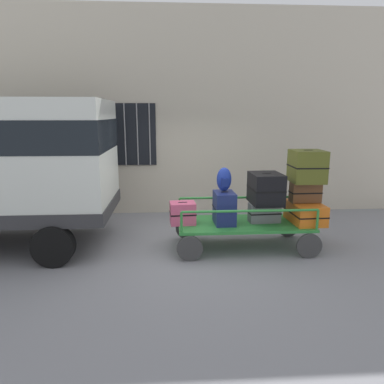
{
  "coord_description": "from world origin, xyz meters",
  "views": [
    {
      "loc": [
        -0.37,
        -6.42,
        2.49
      ],
      "look_at": [
        0.02,
        -0.13,
        1.1
      ],
      "focal_mm": 33.08,
      "sensor_mm": 36.0,
      "label": 1
    }
  ],
  "objects_px": {
    "suitcase_midleft_bottom": "(224,208)",
    "backpack": "(224,180)",
    "suitcase_center_middle": "(266,188)",
    "suitcase_midright_bottom": "(305,212)",
    "suitcase_left_bottom": "(183,213)",
    "suitcase_center_bottom": "(264,213)",
    "luggage_cart": "(244,227)",
    "suitcase_midright_top": "(307,166)",
    "suitcase_midright_middle": "(305,192)"
  },
  "relations": [
    {
      "from": "suitcase_midleft_bottom",
      "to": "backpack",
      "type": "distance_m",
      "value": 0.53
    },
    {
      "from": "suitcase_center_middle",
      "to": "suitcase_midright_bottom",
      "type": "xyz_separation_m",
      "value": [
        0.77,
        -0.03,
        -0.47
      ]
    },
    {
      "from": "suitcase_left_bottom",
      "to": "suitcase_center_bottom",
      "type": "distance_m",
      "value": 1.54
    },
    {
      "from": "suitcase_midright_bottom",
      "to": "luggage_cart",
      "type": "bearing_deg",
      "value": 178.14
    },
    {
      "from": "suitcase_center_middle",
      "to": "suitcase_midright_top",
      "type": "height_order",
      "value": "suitcase_midright_top"
    },
    {
      "from": "suitcase_center_middle",
      "to": "suitcase_midleft_bottom",
      "type": "bearing_deg",
      "value": -178.34
    },
    {
      "from": "suitcase_midright_bottom",
      "to": "suitcase_midright_top",
      "type": "relative_size",
      "value": 1.39
    },
    {
      "from": "suitcase_center_middle",
      "to": "suitcase_midright_top",
      "type": "relative_size",
      "value": 1.17
    },
    {
      "from": "suitcase_midleft_bottom",
      "to": "suitcase_center_bottom",
      "type": "bearing_deg",
      "value": 3.66
    },
    {
      "from": "backpack",
      "to": "luggage_cart",
      "type": "bearing_deg",
      "value": -4.56
    },
    {
      "from": "suitcase_left_bottom",
      "to": "suitcase_midright_middle",
      "type": "xyz_separation_m",
      "value": [
        2.31,
        0.02,
        0.36
      ]
    },
    {
      "from": "backpack",
      "to": "suitcase_center_bottom",
      "type": "bearing_deg",
      "value": -1.2
    },
    {
      "from": "suitcase_midleft_bottom",
      "to": "suitcase_midright_top",
      "type": "distance_m",
      "value": 1.71
    },
    {
      "from": "luggage_cart",
      "to": "suitcase_midright_top",
      "type": "distance_m",
      "value": 1.62
    },
    {
      "from": "suitcase_left_bottom",
      "to": "backpack",
      "type": "distance_m",
      "value": 0.98
    },
    {
      "from": "suitcase_left_bottom",
      "to": "suitcase_midright_middle",
      "type": "bearing_deg",
      "value": 0.43
    },
    {
      "from": "suitcase_left_bottom",
      "to": "suitcase_midleft_bottom",
      "type": "height_order",
      "value": "suitcase_midleft_bottom"
    },
    {
      "from": "suitcase_midright_top",
      "to": "suitcase_left_bottom",
      "type": "bearing_deg",
      "value": -179.47
    },
    {
      "from": "suitcase_midright_middle",
      "to": "backpack",
      "type": "relative_size",
      "value": 1.3
    },
    {
      "from": "luggage_cart",
      "to": "suitcase_center_bottom",
      "type": "xyz_separation_m",
      "value": [
        0.38,
        0.01,
        0.27
      ]
    },
    {
      "from": "suitcase_midright_middle",
      "to": "suitcase_midright_top",
      "type": "height_order",
      "value": "suitcase_midright_top"
    },
    {
      "from": "suitcase_midright_top",
      "to": "backpack",
      "type": "xyz_separation_m",
      "value": [
        -1.54,
        0.0,
        -0.23
      ]
    },
    {
      "from": "suitcase_left_bottom",
      "to": "suitcase_center_bottom",
      "type": "xyz_separation_m",
      "value": [
        1.54,
        0.01,
        -0.02
      ]
    },
    {
      "from": "suitcase_center_bottom",
      "to": "suitcase_left_bottom",
      "type": "bearing_deg",
      "value": -179.81
    },
    {
      "from": "suitcase_midright_middle",
      "to": "backpack",
      "type": "bearing_deg",
      "value": 179.84
    },
    {
      "from": "suitcase_center_bottom",
      "to": "suitcase_midright_bottom",
      "type": "distance_m",
      "value": 0.77
    },
    {
      "from": "suitcase_midleft_bottom",
      "to": "suitcase_midright_middle",
      "type": "relative_size",
      "value": 1.05
    },
    {
      "from": "luggage_cart",
      "to": "suitcase_left_bottom",
      "type": "height_order",
      "value": "suitcase_left_bottom"
    },
    {
      "from": "suitcase_center_bottom",
      "to": "suitcase_center_middle",
      "type": "relative_size",
      "value": 0.85
    },
    {
      "from": "luggage_cart",
      "to": "suitcase_midright_middle",
      "type": "relative_size",
      "value": 4.47
    },
    {
      "from": "suitcase_center_bottom",
      "to": "suitcase_midleft_bottom",
      "type": "bearing_deg",
      "value": -176.34
    },
    {
      "from": "suitcase_midleft_bottom",
      "to": "suitcase_center_bottom",
      "type": "relative_size",
      "value": 1.0
    },
    {
      "from": "suitcase_center_middle",
      "to": "suitcase_midright_bottom",
      "type": "bearing_deg",
      "value": -1.88
    },
    {
      "from": "suitcase_midright_top",
      "to": "backpack",
      "type": "height_order",
      "value": "suitcase_midright_top"
    },
    {
      "from": "backpack",
      "to": "suitcase_midright_top",
      "type": "bearing_deg",
      "value": -0.0
    },
    {
      "from": "suitcase_center_middle",
      "to": "backpack",
      "type": "relative_size",
      "value": 1.61
    },
    {
      "from": "suitcase_midleft_bottom",
      "to": "suitcase_midright_bottom",
      "type": "height_order",
      "value": "suitcase_midleft_bottom"
    },
    {
      "from": "suitcase_midright_bottom",
      "to": "suitcase_midright_middle",
      "type": "distance_m",
      "value": 0.38
    },
    {
      "from": "suitcase_midright_bottom",
      "to": "suitcase_midright_top",
      "type": "xyz_separation_m",
      "value": [
        0.0,
        0.07,
        0.87
      ]
    },
    {
      "from": "backpack",
      "to": "suitcase_left_bottom",
      "type": "bearing_deg",
      "value": -178.4
    },
    {
      "from": "suitcase_midright_top",
      "to": "suitcase_midleft_bottom",
      "type": "bearing_deg",
      "value": -177.57
    },
    {
      "from": "suitcase_left_bottom",
      "to": "suitcase_midright_bottom",
      "type": "distance_m",
      "value": 2.31
    },
    {
      "from": "luggage_cart",
      "to": "backpack",
      "type": "bearing_deg",
      "value": 175.44
    },
    {
      "from": "luggage_cart",
      "to": "suitcase_midright_top",
      "type": "height_order",
      "value": "suitcase_midright_top"
    },
    {
      "from": "suitcase_center_middle",
      "to": "suitcase_midright_top",
      "type": "bearing_deg",
      "value": 3.2
    },
    {
      "from": "luggage_cart",
      "to": "backpack",
      "type": "distance_m",
      "value": 0.99
    },
    {
      "from": "suitcase_center_middle",
      "to": "suitcase_midright_bottom",
      "type": "relative_size",
      "value": 0.84
    },
    {
      "from": "suitcase_center_bottom",
      "to": "backpack",
      "type": "xyz_separation_m",
      "value": [
        -0.77,
        0.02,
        0.64
      ]
    },
    {
      "from": "suitcase_left_bottom",
      "to": "suitcase_center_bottom",
      "type": "bearing_deg",
      "value": 0.19
    },
    {
      "from": "suitcase_left_bottom",
      "to": "suitcase_center_bottom",
      "type": "height_order",
      "value": "suitcase_left_bottom"
    }
  ]
}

